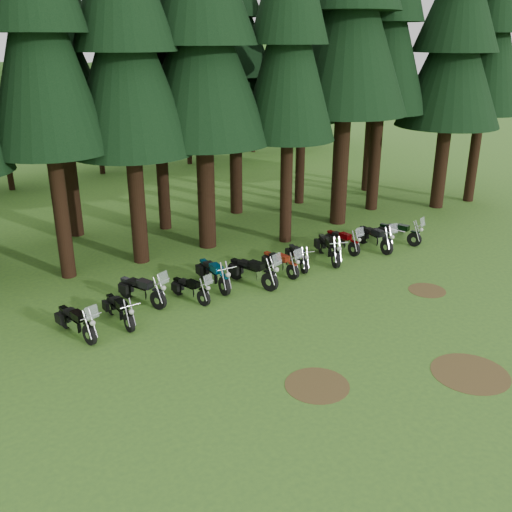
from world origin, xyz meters
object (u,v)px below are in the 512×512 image
object	(u,v)px
motorcycle_3	(191,290)
motorcycle_9	(342,241)
motorcycle_7	(298,257)
motorcycle_4	(214,275)
motorcycle_8	(329,249)
motorcycle_5	(253,272)
motorcycle_10	(375,238)
motorcycle_1	(120,311)
motorcycle_6	(280,263)
motorcycle_2	(142,291)
motorcycle_0	(77,323)
motorcycle_11	(399,233)

from	to	relation	value
motorcycle_3	motorcycle_9	bearing A→B (deg)	-9.73
motorcycle_7	motorcycle_4	bearing A→B (deg)	-165.08
motorcycle_7	motorcycle_8	xyz separation A→B (m)	(1.55, -0.14, 0.08)
motorcycle_5	motorcycle_10	world-z (taller)	motorcycle_5
motorcycle_4	motorcycle_5	distance (m)	1.49
motorcycle_1	motorcycle_10	world-z (taller)	motorcycle_10
motorcycle_4	motorcycle_7	size ratio (longest dim) A/B	1.21
motorcycle_5	motorcycle_8	xyz separation A→B (m)	(4.15, 0.34, -0.02)
motorcycle_6	motorcycle_7	xyz separation A→B (m)	(1.06, 0.19, -0.02)
motorcycle_2	motorcycle_9	world-z (taller)	motorcycle_2
motorcycle_10	motorcycle_7	bearing A→B (deg)	-177.59
motorcycle_4	motorcycle_2	bearing A→B (deg)	179.08
motorcycle_4	motorcycle_7	world-z (taller)	motorcycle_4
motorcycle_2	motorcycle_5	size ratio (longest dim) A/B	0.93
motorcycle_4	motorcycle_8	distance (m)	5.49
motorcycle_6	motorcycle_10	distance (m)	5.25
motorcycle_2	motorcycle_5	world-z (taller)	motorcycle_5
motorcycle_1	motorcycle_7	distance (m)	8.02
motorcycle_0	motorcycle_3	size ratio (longest dim) A/B	1.13
motorcycle_9	motorcycle_5	bearing A→B (deg)	-172.28
motorcycle_0	motorcycle_8	world-z (taller)	motorcycle_0
motorcycle_3	motorcycle_5	distance (m)	2.63
motorcycle_3	motorcycle_6	distance (m)	4.16
motorcycle_2	motorcycle_4	world-z (taller)	motorcycle_2
motorcycle_1	motorcycle_4	xyz separation A→B (m)	(4.08, 0.76, 0.06)
motorcycle_2	motorcycle_8	bearing A→B (deg)	-24.42
motorcycle_8	motorcycle_9	bearing A→B (deg)	42.59
motorcycle_3	motorcycle_8	world-z (taller)	motorcycle_3
motorcycle_9	motorcycle_2	bearing A→B (deg)	178.70
motorcycle_5	motorcycle_10	xyz separation A→B (m)	(6.78, 0.22, -0.02)
motorcycle_5	motorcycle_6	distance (m)	1.56
motorcycle_3	motorcycle_9	size ratio (longest dim) A/B	0.91
motorcycle_0	motorcycle_5	distance (m)	6.88
motorcycle_0	motorcycle_7	xyz separation A→B (m)	(9.47, 0.68, -0.05)
motorcycle_2	motorcycle_10	world-z (taller)	motorcycle_10
motorcycle_3	motorcycle_4	size ratio (longest dim) A/B	0.82
motorcycle_6	motorcycle_0	bearing A→B (deg)	176.41
motorcycle_9	motorcycle_11	distance (m)	2.99
motorcycle_10	motorcycle_0	bearing A→B (deg)	-172.25
motorcycle_2	motorcycle_11	bearing A→B (deg)	-23.92
motorcycle_1	motorcycle_9	size ratio (longest dim) A/B	0.97
motorcycle_1	motorcycle_10	size ratio (longest dim) A/B	0.88
motorcycle_6	motorcycle_8	bearing A→B (deg)	-5.75
motorcycle_7	motorcycle_9	distance (m)	2.81
motorcycle_2	motorcycle_4	xyz separation A→B (m)	(2.86, -0.20, 0.01)
motorcycle_2	motorcycle_9	size ratio (longest dim) A/B	1.05
motorcycle_10	motorcycle_11	world-z (taller)	motorcycle_10
motorcycle_10	motorcycle_11	size ratio (longest dim) A/B	1.08
motorcycle_6	motorcycle_7	distance (m)	1.08
motorcycle_0	motorcycle_10	distance (m)	13.67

